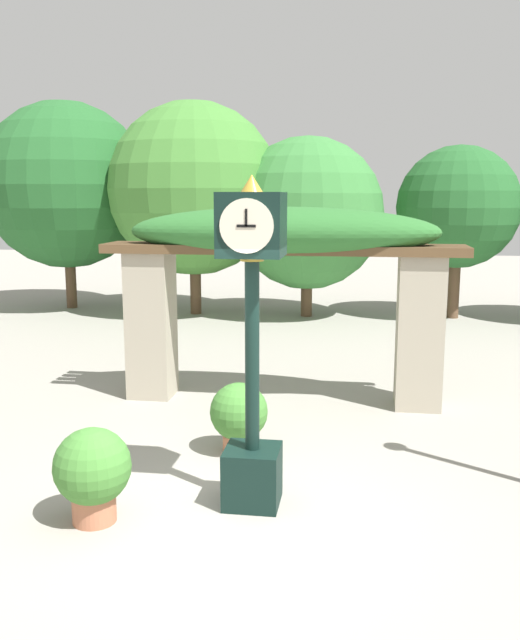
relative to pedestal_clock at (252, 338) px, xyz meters
The scene contains 6 objects.
ground_plane 1.68m from the pedestal_clock, 112.34° to the right, with size 60.00×60.00×0.00m, color gray.
pedestal_clock is the anchor object (origin of this frame).
pergola 3.43m from the pedestal_clock, 91.95° to the left, with size 5.12×1.23×2.82m.
potted_plant_near_left 1.79m from the pedestal_clock, 105.78° to the left, with size 0.67×0.67×0.84m.
potted_plant_near_right 1.90m from the pedestal_clock, 157.14° to the right, with size 0.71×0.71×0.89m.
tree_line 11.03m from the pedestal_clock, 100.82° to the left, with size 16.80×4.73×5.40m.
Camera 1 is at (1.09, -5.83, 2.95)m, focal length 38.00 mm.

